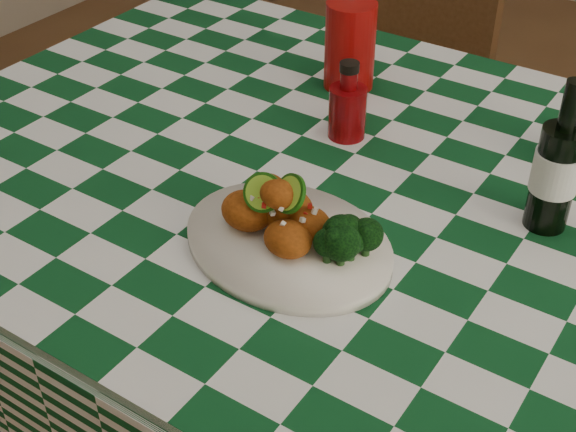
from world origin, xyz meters
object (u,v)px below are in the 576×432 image
Objects in this scene: dining_table at (376,372)px; red_tumbler at (350,46)px; beer_bottle at (559,157)px; wooden_chair_left at (375,104)px; plate at (288,243)px; fried_chicken_pile at (282,209)px; ketchup_bottle at (348,100)px.

red_tumbler is at bearing 131.16° from dining_table.
beer_bottle reaches higher than red_tumbler.
wooden_chair_left is (-0.41, 0.74, 0.09)m from dining_table.
plate is at bearing -69.40° from red_tumbler.
red_tumbler is at bearing -66.37° from wooden_chair_left.
red_tumbler is at bearing 110.60° from plate.
plate is at bearing -66.46° from wooden_chair_left.
fried_chicken_pile is at bearing -66.97° from wooden_chair_left.
fried_chicken_pile is (-0.07, -0.20, 0.46)m from dining_table.
ketchup_bottle is at bearing 143.43° from dining_table.
dining_table is 10.40× the size of red_tumbler.
fried_chicken_pile is 0.32m from ketchup_bottle.
red_tumbler is (-0.17, 0.46, 0.02)m from fried_chicken_pile.
ketchup_bottle is (-0.08, 0.31, 0.00)m from fried_chicken_pile.
beer_bottle reaches higher than dining_table.
wooden_chair_left is at bearing 110.17° from fried_chicken_pile.
ketchup_bottle reaches higher than plate.
plate is 2.32× the size of ketchup_bottle.
fried_chicken_pile is 0.88× the size of red_tumbler.
wooden_chair_left is (-0.27, 0.64, -0.37)m from ketchup_bottle.
plate is (-0.06, -0.20, 0.40)m from dining_table.
dining_table is 0.55m from beer_bottle.
red_tumbler is at bearing 119.15° from ketchup_bottle.
plate is 0.05m from fried_chicken_pile.
wooden_chair_left is (-0.36, 0.94, -0.32)m from plate.
plate is 0.38m from beer_bottle.
beer_bottle is at bearing -25.78° from red_tumbler.
red_tumbler is 0.17× the size of wooden_chair_left.
red_tumbler is 0.50m from beer_bottle.
beer_bottle is at bearing 41.30° from fried_chicken_pile.
fried_chicken_pile is 1.07m from wooden_chair_left.
beer_bottle is (0.45, -0.22, 0.03)m from red_tumbler.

